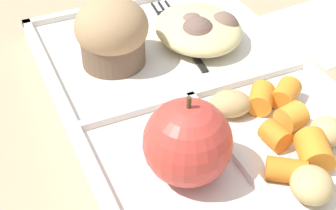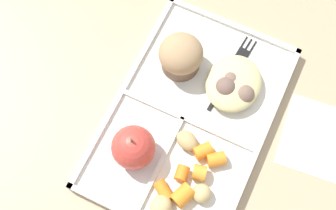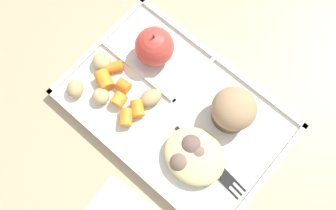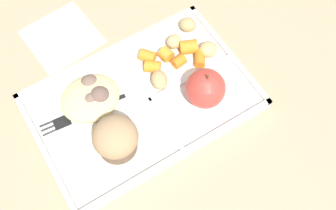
{
  "view_description": "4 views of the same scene",
  "coord_description": "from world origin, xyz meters",
  "px_view_note": "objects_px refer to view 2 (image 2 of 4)",
  "views": [
    {
      "loc": [
        -0.35,
        0.19,
        0.32
      ],
      "look_at": [
        -0.05,
        0.05,
        0.05
      ],
      "focal_mm": 54.52,
      "sensor_mm": 36.0,
      "label": 1
    },
    {
      "loc": [
        -0.25,
        -0.08,
        0.76
      ],
      "look_at": [
        -0.01,
        0.03,
        0.06
      ],
      "focal_mm": 49.75,
      "sensor_mm": 36.0,
      "label": 2
    },
    {
      "loc": [
        0.11,
        -0.14,
        0.63
      ],
      "look_at": [
        -0.01,
        -0.01,
        0.06
      ],
      "focal_mm": 38.88,
      "sensor_mm": 36.0,
      "label": 3
    },
    {
      "loc": [
        0.14,
        0.31,
        0.67
      ],
      "look_at": [
        -0.03,
        0.04,
        0.04
      ],
      "focal_mm": 43.51,
      "sensor_mm": 36.0,
      "label": 4
    }
  ],
  "objects_px": {
    "lunch_tray": "(190,118)",
    "plastic_fork": "(235,67)",
    "green_apple": "(133,147)",
    "bran_muffin": "(181,56)"
  },
  "relations": [
    {
      "from": "lunch_tray",
      "to": "green_apple",
      "type": "bearing_deg",
      "value": 150.33
    },
    {
      "from": "lunch_tray",
      "to": "plastic_fork",
      "type": "distance_m",
      "value": 0.12
    },
    {
      "from": "lunch_tray",
      "to": "plastic_fork",
      "type": "bearing_deg",
      "value": -15.95
    },
    {
      "from": "lunch_tray",
      "to": "bran_muffin",
      "type": "height_order",
      "value": "bran_muffin"
    },
    {
      "from": "green_apple",
      "to": "plastic_fork",
      "type": "bearing_deg",
      "value": -22.51
    },
    {
      "from": "plastic_fork",
      "to": "lunch_tray",
      "type": "bearing_deg",
      "value": 164.05
    },
    {
      "from": "lunch_tray",
      "to": "bran_muffin",
      "type": "xyz_separation_m",
      "value": [
        0.08,
        0.05,
        0.04
      ]
    },
    {
      "from": "lunch_tray",
      "to": "green_apple",
      "type": "height_order",
      "value": "green_apple"
    },
    {
      "from": "lunch_tray",
      "to": "plastic_fork",
      "type": "xyz_separation_m",
      "value": [
        0.12,
        -0.03,
        0.01
      ]
    },
    {
      "from": "bran_muffin",
      "to": "plastic_fork",
      "type": "distance_m",
      "value": 0.1
    }
  ]
}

